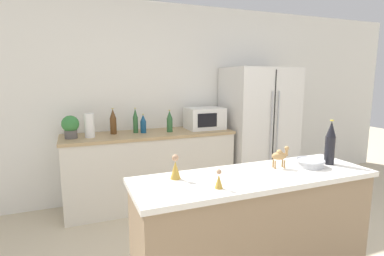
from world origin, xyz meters
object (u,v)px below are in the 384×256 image
(back_bottle_3, at_px, (170,121))
(camel_figurine, at_px, (280,155))
(fruit_bowl, at_px, (310,163))
(potted_plant, at_px, (70,126))
(wise_man_figurine_crimson, at_px, (219,180))
(wise_man_figurine_blue, at_px, (175,168))
(paper_towel_roll, at_px, (89,126))
(refrigerator, at_px, (258,130))
(back_bottle_0, at_px, (135,121))
(wine_bottle, at_px, (330,143))
(microwave, at_px, (205,118))
(back_bottle_1, at_px, (143,124))
(back_bottle_2, at_px, (113,122))

(back_bottle_3, bearing_deg, camel_figurine, -82.72)
(fruit_bowl, bearing_deg, potted_plant, 129.88)
(camel_figurine, bearing_deg, wise_man_figurine_crimson, -161.28)
(potted_plant, xyz_separation_m, wise_man_figurine_blue, (0.62, -1.82, -0.04))
(potted_plant, xyz_separation_m, paper_towel_roll, (0.20, -0.02, -0.00))
(refrigerator, relative_size, potted_plant, 6.71)
(camel_figurine, bearing_deg, back_bottle_0, 108.23)
(refrigerator, bearing_deg, back_bottle_0, 175.62)
(fruit_bowl, bearing_deg, wine_bottle, -0.68)
(wine_bottle, bearing_deg, fruit_bowl, 179.32)
(microwave, relative_size, camel_figurine, 3.03)
(back_bottle_1, bearing_deg, wine_bottle, -63.92)
(back_bottle_3, height_order, fruit_bowl, back_bottle_3)
(refrigerator, relative_size, microwave, 3.61)
(paper_towel_roll, xyz_separation_m, wine_bottle, (1.59, -1.91, 0.06))
(refrigerator, distance_m, back_bottle_2, 1.99)
(back_bottle_2, xyz_separation_m, wise_man_figurine_blue, (0.14, -1.92, -0.05))
(microwave, relative_size, back_bottle_1, 2.05)
(paper_towel_roll, relative_size, wine_bottle, 0.82)
(wise_man_figurine_crimson, bearing_deg, refrigerator, 50.90)
(back_bottle_0, relative_size, camel_figurine, 1.95)
(paper_towel_roll, relative_size, wise_man_figurine_crimson, 2.35)
(camel_figurine, bearing_deg, back_bottle_1, 106.25)
(microwave, xyz_separation_m, back_bottle_3, (-0.51, -0.06, -0.01))
(potted_plant, distance_m, back_bottle_2, 0.49)
(paper_towel_roll, xyz_separation_m, back_bottle_3, (0.95, -0.00, -0.00))
(microwave, relative_size, wise_man_figurine_crimson, 4.13)
(refrigerator, bearing_deg, wise_man_figurine_crimson, -129.10)
(wise_man_figurine_blue, bearing_deg, fruit_bowl, -6.24)
(potted_plant, bearing_deg, paper_towel_roll, -5.87)
(paper_towel_roll, relative_size, back_bottle_3, 0.99)
(back_bottle_1, xyz_separation_m, back_bottle_2, (-0.35, 0.06, 0.04))
(wise_man_figurine_crimson, bearing_deg, back_bottle_0, 91.56)
(microwave, distance_m, back_bottle_1, 0.83)
(back_bottle_3, bearing_deg, wise_man_figurine_crimson, -99.66)
(fruit_bowl, relative_size, camel_figurine, 1.33)
(back_bottle_0, relative_size, fruit_bowl, 1.47)
(wine_bottle, relative_size, fruit_bowl, 1.59)
(wine_bottle, bearing_deg, refrigerator, 70.86)
(wine_bottle, bearing_deg, wise_man_figurine_blue, 174.62)
(back_bottle_0, bearing_deg, microwave, -2.87)
(back_bottle_0, bearing_deg, wine_bottle, -62.42)
(fruit_bowl, xyz_separation_m, wise_man_figurine_blue, (-0.99, 0.11, 0.04))
(back_bottle_3, bearing_deg, back_bottle_0, 165.71)
(wise_man_figurine_blue, height_order, wise_man_figurine_crimson, wise_man_figurine_blue)
(back_bottle_1, relative_size, wise_man_figurine_blue, 1.46)
(back_bottle_0, distance_m, wise_man_figurine_blue, 1.91)
(paper_towel_roll, bearing_deg, wine_bottle, -50.17)
(potted_plant, relative_size, fruit_bowl, 1.23)
(wise_man_figurine_crimson, bearing_deg, fruit_bowl, 10.09)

